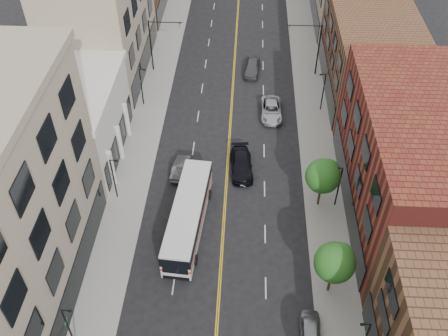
% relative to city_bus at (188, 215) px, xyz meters
% --- Properties ---
extents(sidewalk_left, '(4.00, 110.00, 0.15)m').
position_rel_city_bus_xyz_m(sidewalk_left, '(-6.69, 14.56, -1.77)').
color(sidewalk_left, gray).
rests_on(sidewalk_left, ground).
extents(sidewalk_right, '(4.00, 110.00, 0.15)m').
position_rel_city_bus_xyz_m(sidewalk_right, '(13.31, 14.56, -1.77)').
color(sidewalk_right, gray).
rests_on(sidewalk_right, ground).
extents(bldg_l_white, '(10.00, 14.00, 8.00)m').
position_rel_city_bus_xyz_m(bldg_l_white, '(-13.69, 10.56, 2.16)').
color(bldg_l_white, silver).
rests_on(bldg_l_white, ground).
extents(bldg_l_far_a, '(10.00, 20.00, 18.00)m').
position_rel_city_bus_xyz_m(bldg_l_far_a, '(-13.69, 27.56, 7.16)').
color(bldg_l_far_a, gray).
rests_on(bldg_l_far_a, ground).
extents(bldg_r_mid, '(10.00, 22.00, 12.00)m').
position_rel_city_bus_xyz_m(bldg_r_mid, '(20.31, 3.56, 4.16)').
color(bldg_r_mid, maroon).
rests_on(bldg_r_mid, ground).
extents(bldg_r_far_a, '(10.00, 20.00, 10.00)m').
position_rel_city_bus_xyz_m(bldg_r_far_a, '(20.31, 24.56, 3.16)').
color(bldg_r_far_a, brown).
rests_on(bldg_r_far_a, ground).
extents(tree_r_2, '(3.40, 3.40, 5.59)m').
position_rel_city_bus_xyz_m(tree_r_2, '(12.70, -6.37, 2.29)').
color(tree_r_2, black).
rests_on(tree_r_2, sidewalk_right).
extents(tree_r_3, '(3.40, 3.40, 5.59)m').
position_rel_city_bus_xyz_m(tree_r_3, '(12.70, 3.63, 2.29)').
color(tree_r_3, black).
rests_on(tree_r_3, sidewalk_right).
extents(lamp_l_1, '(0.81, 0.55, 5.05)m').
position_rel_city_bus_xyz_m(lamp_l_1, '(-7.64, -12.44, 1.13)').
color(lamp_l_1, black).
rests_on(lamp_l_1, sidewalk_left).
extents(lamp_l_2, '(0.81, 0.55, 5.05)m').
position_rel_city_bus_xyz_m(lamp_l_2, '(-7.64, 3.56, 1.13)').
color(lamp_l_2, black).
rests_on(lamp_l_2, sidewalk_left).
extents(lamp_l_3, '(0.81, 0.55, 5.05)m').
position_rel_city_bus_xyz_m(lamp_l_3, '(-7.64, 19.56, 1.13)').
color(lamp_l_3, black).
rests_on(lamp_l_3, sidewalk_left).
extents(lamp_r_2, '(0.81, 0.55, 5.05)m').
position_rel_city_bus_xyz_m(lamp_r_2, '(14.26, 3.56, 1.13)').
color(lamp_r_2, black).
rests_on(lamp_r_2, sidewalk_right).
extents(lamp_r_3, '(0.81, 0.55, 5.05)m').
position_rel_city_bus_xyz_m(lamp_r_3, '(14.26, 19.56, 1.13)').
color(lamp_r_3, black).
rests_on(lamp_r_3, sidewalk_right).
extents(signal_mast_left, '(4.49, 0.18, 7.20)m').
position_rel_city_bus_xyz_m(signal_mast_left, '(-6.96, 27.56, 2.80)').
color(signal_mast_left, black).
rests_on(signal_mast_left, sidewalk_left).
extents(signal_mast_right, '(4.49, 0.18, 7.20)m').
position_rel_city_bus_xyz_m(signal_mast_right, '(13.58, 27.56, 2.80)').
color(signal_mast_right, black).
rests_on(signal_mast_right, sidewalk_right).
extents(city_bus, '(3.71, 12.50, 3.17)m').
position_rel_city_bus_xyz_m(city_bus, '(0.00, 0.00, 0.00)').
color(city_bus, silver).
rests_on(city_bus, ground).
extents(car_parked_far, '(1.94, 4.37, 1.46)m').
position_rel_city_bus_xyz_m(car_parked_far, '(10.71, -11.13, -1.11)').
color(car_parked_far, gray).
rests_on(car_parked_far, ground).
extents(car_lane_behind, '(1.83, 4.26, 1.36)m').
position_rel_city_bus_xyz_m(car_lane_behind, '(-1.65, 7.56, -1.16)').
color(car_lane_behind, '#505156').
rests_on(car_lane_behind, ground).
extents(car_lane_a, '(2.79, 5.77, 1.62)m').
position_rel_city_bus_xyz_m(car_lane_a, '(4.81, 8.27, -1.03)').
color(car_lane_a, black).
rests_on(car_lane_a, ground).
extents(car_lane_b, '(2.65, 5.58, 1.54)m').
position_rel_city_bus_xyz_m(car_lane_b, '(8.19, 18.28, -1.07)').
color(car_lane_b, '#ACAFB4').
rests_on(car_lane_b, ground).
extents(car_lane_c, '(2.41, 5.02, 1.65)m').
position_rel_city_bus_xyz_m(car_lane_c, '(5.78, 27.65, -1.02)').
color(car_lane_c, '#45454A').
rests_on(car_lane_c, ground).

